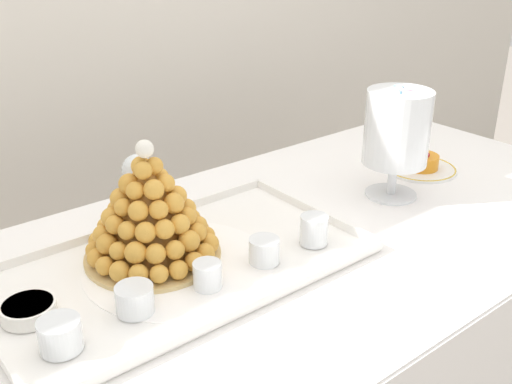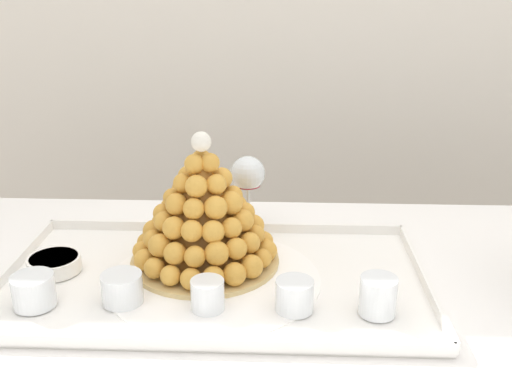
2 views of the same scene
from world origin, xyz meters
TOP-DOWN VIEW (x-y plane):
  - buffet_table at (0.00, 0.00)m, footprint 1.73×0.79m
  - serving_tray at (-0.23, 0.03)m, footprint 0.68×0.38m
  - croquembouche at (-0.25, 0.09)m, footprint 0.25×0.25m
  - dessert_cup_left at (-0.48, -0.06)m, footprint 0.06×0.06m
  - dessert_cup_mid_left at (-0.36, -0.04)m, footprint 0.06×0.06m
  - dessert_cup_centre at (-0.23, -0.06)m, footprint 0.05×0.05m
  - dessert_cup_mid_right at (-0.10, -0.06)m, footprint 0.06×0.06m
  - dessert_cup_right at (0.02, -0.06)m, footprint 0.05×0.05m
  - creme_brulee_ramekin at (-0.49, 0.05)m, footprint 0.09×0.09m
  - wine_glass at (-0.18, 0.25)m, footprint 0.07×0.07m

SIDE VIEW (x-z plane):
  - buffet_table at x=0.00m, z-range 0.28..1.05m
  - serving_tray at x=-0.23m, z-range 0.76..0.78m
  - creme_brulee_ramekin at x=-0.49m, z-range 0.77..0.80m
  - dessert_cup_mid_left at x=-0.36m, z-range 0.77..0.82m
  - dessert_cup_centre at x=-0.23m, z-range 0.77..0.82m
  - dessert_cup_mid_right at x=-0.10m, z-range 0.77..0.82m
  - dessert_cup_left at x=-0.48m, z-range 0.77..0.82m
  - dessert_cup_right at x=0.02m, z-range 0.77..0.83m
  - croquembouche at x=-0.25m, z-range 0.75..0.98m
  - wine_glass at x=-0.18m, z-range 0.80..0.95m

